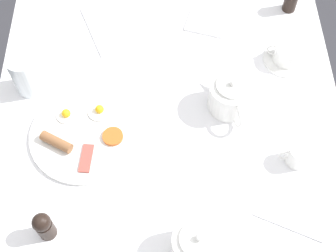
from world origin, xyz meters
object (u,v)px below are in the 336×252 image
teacup_with_saucer_left (287,55)px  fork_by_plate (288,226)px  salt_grinder (44,226)px  knife_by_plate (92,32)px  breakfast_plate (84,134)px  creamer_jug (298,155)px  napkin_folded (207,24)px  water_glass_short (26,74)px  teapot_far (197,246)px  teapot_near (230,96)px

teacup_with_saucer_left → fork_by_plate: (0.07, 0.54, -0.02)m
salt_grinder → knife_by_plate: 0.68m
breakfast_plate → salt_grinder: 0.30m
breakfast_plate → creamer_jug: creamer_jug is taller
breakfast_plate → creamer_jug: (-0.59, 0.09, 0.02)m
knife_by_plate → napkin_folded: bearing=-175.6°
water_glass_short → knife_by_plate: water_glass_short is taller
teapot_far → creamer_jug: (-0.29, -0.25, -0.02)m
teacup_with_saucer_left → knife_by_plate: 0.63m
water_glass_short → creamer_jug: bearing=161.3°
teapot_near → teapot_far: bearing=153.1°
knife_by_plate → fork_by_plate: bearing=129.4°
teapot_far → salt_grinder: (0.37, -0.05, 0.00)m
knife_by_plate → breakfast_plate: bearing=90.4°
breakfast_plate → teapot_near: size_ratio=1.49×
water_glass_short → teapot_far: bearing=133.2°
creamer_jug → fork_by_plate: (0.05, 0.19, -0.03)m
water_glass_short → napkin_folded: size_ratio=0.87×
salt_grinder → teapot_far: bearing=171.7°
teacup_with_saucer_left → fork_by_plate: size_ratio=0.80×
water_glass_short → napkin_folded: 0.61m
teapot_far → napkin_folded: size_ratio=1.24×
teacup_with_saucer_left → napkin_folded: bearing=-33.0°
teacup_with_saucer_left → salt_grinder: bearing=38.5°
teapot_far → fork_by_plate: teapot_far is taller
teapot_far → creamer_jug: 0.38m
teapot_near → napkin_folded: bearing=-4.0°
teapot_near → water_glass_short: size_ratio=1.56×
water_glass_short → knife_by_plate: bearing=-128.4°
teacup_with_saucer_left → knife_by_plate: size_ratio=0.66×
teapot_near → salt_grinder: teapot_near is taller
teapot_far → teacup_with_saucer_left: 0.68m
teapot_far → fork_by_plate: 0.25m
water_glass_short → knife_by_plate: size_ratio=0.63×
creamer_jug → salt_grinder: size_ratio=0.85×
teapot_far → water_glass_short: size_ratio=1.42×
teapot_far → water_glass_short: water_glass_short is taller
teapot_near → salt_grinder: bearing=115.8°
creamer_jug → napkin_folded: creamer_jug is taller
creamer_jug → napkin_folded: bearing=-66.9°
breakfast_plate → teapot_far: bearing=131.8°
teapot_far → teacup_with_saucer_left: bearing=32.9°
breakfast_plate → teapot_far: 0.46m
teapot_near → teapot_far: same height
teapot_far → breakfast_plate: bearing=102.1°
breakfast_plate → teapot_far: size_ratio=1.64×
fork_by_plate → knife_by_plate: size_ratio=0.83×
teapot_near → water_glass_short: water_glass_short is taller
napkin_folded → fork_by_plate: bearing=103.5°
breakfast_plate → teapot_far: (-0.30, 0.34, 0.04)m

